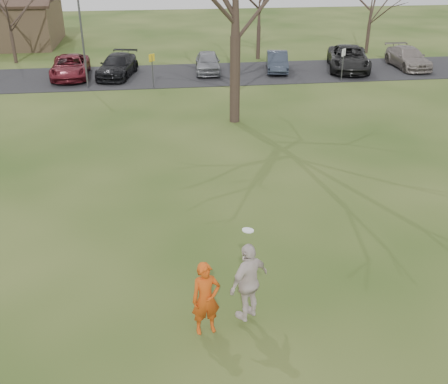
{
  "coord_description": "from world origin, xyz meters",
  "views": [
    {
      "loc": [
        -1.86,
        -10.0,
        8.47
      ],
      "look_at": [
        0.0,
        4.0,
        1.5
      ],
      "focal_mm": 41.83,
      "sensor_mm": 36.0,
      "label": 1
    }
  ],
  "objects_px": {
    "car_4": "(208,62)",
    "car_5": "(277,61)",
    "catching_play": "(249,282)",
    "lamp_post": "(80,21)",
    "car_2": "(70,67)",
    "player_defender": "(206,299)",
    "car_7": "(408,58)",
    "car_6": "(349,58)",
    "car_3": "(117,66)"
  },
  "relations": [
    {
      "from": "car_2",
      "to": "car_4",
      "type": "height_order",
      "value": "car_2"
    },
    {
      "from": "car_2",
      "to": "car_6",
      "type": "height_order",
      "value": "car_6"
    },
    {
      "from": "car_2",
      "to": "lamp_post",
      "type": "distance_m",
      "value": 4.44
    },
    {
      "from": "car_2",
      "to": "catching_play",
      "type": "xyz_separation_m",
      "value": [
        7.38,
        -25.39,
        0.44
      ]
    },
    {
      "from": "car_6",
      "to": "car_5",
      "type": "bearing_deg",
      "value": -168.64
    },
    {
      "from": "catching_play",
      "to": "lamp_post",
      "type": "height_order",
      "value": "lamp_post"
    },
    {
      "from": "car_7",
      "to": "catching_play",
      "type": "distance_m",
      "value": 29.76
    },
    {
      "from": "car_7",
      "to": "lamp_post",
      "type": "height_order",
      "value": "lamp_post"
    },
    {
      "from": "car_3",
      "to": "car_4",
      "type": "distance_m",
      "value": 6.03
    },
    {
      "from": "car_6",
      "to": "catching_play",
      "type": "height_order",
      "value": "catching_play"
    },
    {
      "from": "car_2",
      "to": "lamp_post",
      "type": "height_order",
      "value": "lamp_post"
    },
    {
      "from": "car_3",
      "to": "car_6",
      "type": "bearing_deg",
      "value": 11.98
    },
    {
      "from": "car_2",
      "to": "car_5",
      "type": "relative_size",
      "value": 1.28
    },
    {
      "from": "car_5",
      "to": "lamp_post",
      "type": "xyz_separation_m",
      "value": [
        -12.51,
        -2.75,
        3.28
      ]
    },
    {
      "from": "car_7",
      "to": "catching_play",
      "type": "height_order",
      "value": "catching_play"
    },
    {
      "from": "lamp_post",
      "to": "car_2",
      "type": "bearing_deg",
      "value": 116.08
    },
    {
      "from": "lamp_post",
      "to": "player_defender",
      "type": "bearing_deg",
      "value": -77.65
    },
    {
      "from": "player_defender",
      "to": "car_7",
      "type": "bearing_deg",
      "value": 46.83
    },
    {
      "from": "car_4",
      "to": "lamp_post",
      "type": "height_order",
      "value": "lamp_post"
    },
    {
      "from": "car_2",
      "to": "car_4",
      "type": "bearing_deg",
      "value": -1.72
    },
    {
      "from": "catching_play",
      "to": "car_4",
      "type": "bearing_deg",
      "value": 86.22
    },
    {
      "from": "car_2",
      "to": "lamp_post",
      "type": "xyz_separation_m",
      "value": [
        1.34,
        -2.74,
        3.23
      ]
    },
    {
      "from": "player_defender",
      "to": "car_6",
      "type": "height_order",
      "value": "player_defender"
    },
    {
      "from": "player_defender",
      "to": "car_6",
      "type": "distance_m",
      "value": 28.21
    },
    {
      "from": "car_2",
      "to": "car_7",
      "type": "distance_m",
      "value": 23.22
    },
    {
      "from": "car_6",
      "to": "player_defender",
      "type": "bearing_deg",
      "value": -101.51
    },
    {
      "from": "catching_play",
      "to": "car_5",
      "type": "bearing_deg",
      "value": 75.71
    },
    {
      "from": "car_4",
      "to": "car_5",
      "type": "distance_m",
      "value": 4.78
    },
    {
      "from": "car_5",
      "to": "lamp_post",
      "type": "distance_m",
      "value": 13.22
    },
    {
      "from": "car_3",
      "to": "lamp_post",
      "type": "xyz_separation_m",
      "value": [
        -1.71,
        -2.63,
        3.23
      ]
    },
    {
      "from": "car_4",
      "to": "lamp_post",
      "type": "relative_size",
      "value": 0.65
    },
    {
      "from": "car_6",
      "to": "car_7",
      "type": "bearing_deg",
      "value": 15.93
    },
    {
      "from": "car_3",
      "to": "car_7",
      "type": "bearing_deg",
      "value": 12.37
    },
    {
      "from": "car_4",
      "to": "lamp_post",
      "type": "distance_m",
      "value": 8.88
    },
    {
      "from": "player_defender",
      "to": "car_6",
      "type": "xyz_separation_m",
      "value": [
        12.48,
        25.3,
        -0.1
      ]
    },
    {
      "from": "car_4",
      "to": "car_5",
      "type": "height_order",
      "value": "car_4"
    },
    {
      "from": "car_3",
      "to": "car_5",
      "type": "height_order",
      "value": "car_3"
    },
    {
      "from": "catching_play",
      "to": "lamp_post",
      "type": "bearing_deg",
      "value": 104.93
    },
    {
      "from": "car_3",
      "to": "catching_play",
      "type": "xyz_separation_m",
      "value": [
        4.33,
        -25.28,
        0.45
      ]
    },
    {
      "from": "car_3",
      "to": "lamp_post",
      "type": "distance_m",
      "value": 4.51
    },
    {
      "from": "car_6",
      "to": "catching_play",
      "type": "distance_m",
      "value": 27.59
    },
    {
      "from": "player_defender",
      "to": "car_7",
      "type": "height_order",
      "value": "player_defender"
    },
    {
      "from": "car_6",
      "to": "lamp_post",
      "type": "height_order",
      "value": "lamp_post"
    },
    {
      "from": "car_5",
      "to": "catching_play",
      "type": "relative_size",
      "value": 1.68
    },
    {
      "from": "car_4",
      "to": "car_5",
      "type": "xyz_separation_m",
      "value": [
        4.78,
        -0.2,
        -0.05
      ]
    },
    {
      "from": "car_4",
      "to": "car_5",
      "type": "relative_size",
      "value": 1.04
    },
    {
      "from": "car_4",
      "to": "car_7",
      "type": "bearing_deg",
      "value": 2.81
    },
    {
      "from": "car_7",
      "to": "car_2",
      "type": "bearing_deg",
      "value": -179.85
    },
    {
      "from": "car_7",
      "to": "car_6",
      "type": "bearing_deg",
      "value": -178.19
    },
    {
      "from": "car_7",
      "to": "lamp_post",
      "type": "xyz_separation_m",
      "value": [
        -21.88,
        -2.55,
        3.23
      ]
    }
  ]
}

